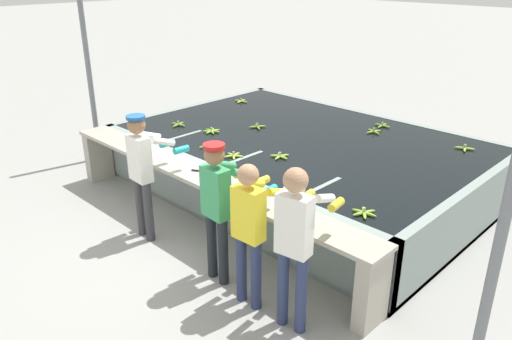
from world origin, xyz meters
TOP-DOWN VIEW (x-y plane):
  - ground_plane at (0.00, 0.00)m, footprint 80.00×80.00m
  - wash_tank at (0.00, 2.27)m, footprint 5.33×3.65m
  - work_ledge at (0.00, 0.23)m, footprint 5.33×0.45m
  - worker_0 at (-0.43, -0.30)m, footprint 0.43×0.73m
  - worker_1 at (0.94, -0.27)m, footprint 0.43×0.72m
  - worker_2 at (1.48, -0.33)m, footprint 0.43×0.71m
  - worker_3 at (2.03, -0.30)m, footprint 0.48×0.74m
  - banana_bunch_floating_0 at (0.34, 1.37)m, footprint 0.27×0.28m
  - banana_bunch_floating_1 at (-0.12, 0.94)m, footprint 0.27×0.28m
  - banana_bunch_floating_2 at (-0.66, 0.95)m, footprint 0.27×0.27m
  - banana_bunch_floating_3 at (2.00, 3.44)m, footprint 0.27×0.27m
  - banana_bunch_floating_4 at (-2.13, 3.02)m, footprint 0.28×0.28m
  - banana_bunch_floating_5 at (2.08, 0.76)m, footprint 0.28×0.27m
  - banana_bunch_floating_6 at (-1.15, 1.44)m, footprint 0.28×0.28m
  - banana_bunch_floating_7 at (-1.80, 1.28)m, footprint 0.28×0.28m
  - banana_bunch_floating_8 at (0.67, 3.19)m, footprint 0.28×0.28m
  - banana_bunch_floating_9 at (0.60, 3.55)m, footprint 0.28×0.28m
  - banana_bunch_floating_10 at (-0.80, 2.10)m, footprint 0.25×0.25m
  - knife_0 at (-0.03, 0.29)m, footprint 0.32×0.20m
  - knife_1 at (-1.30, 0.19)m, footprint 0.32×0.19m
  - support_post_left at (-3.39, 0.66)m, footprint 0.09×0.09m
  - support_post_right at (3.57, 0.21)m, footprint 0.09×0.09m

SIDE VIEW (x-z plane):
  - ground_plane at x=0.00m, z-range 0.00..0.00m
  - wash_tank at x=0.00m, z-range -0.01..0.84m
  - work_ledge at x=0.00m, z-range 0.20..1.04m
  - knife_0 at x=-0.03m, z-range 0.84..0.86m
  - knife_1 at x=-1.30m, z-range 0.84..0.86m
  - banana_bunch_floating_6 at x=-1.15m, z-range 0.82..0.90m
  - banana_bunch_floating_5 at x=2.08m, z-range 0.82..0.90m
  - banana_bunch_floating_0 at x=0.34m, z-range 0.82..0.90m
  - banana_bunch_floating_1 at x=-0.12m, z-range 0.82..0.90m
  - banana_bunch_floating_2 at x=-0.66m, z-range 0.82..0.90m
  - banana_bunch_floating_3 at x=2.00m, z-range 0.82..0.90m
  - banana_bunch_floating_4 at x=-2.13m, z-range 0.82..0.90m
  - banana_bunch_floating_7 at x=-1.80m, z-range 0.82..0.90m
  - banana_bunch_floating_8 at x=0.67m, z-range 0.82..0.90m
  - banana_bunch_floating_9 at x=0.60m, z-range 0.82..0.90m
  - banana_bunch_floating_10 at x=-0.80m, z-range 0.82..0.90m
  - worker_2 at x=1.48m, z-range 0.15..1.71m
  - worker_1 at x=0.94m, z-range 0.17..1.77m
  - worker_0 at x=-0.43m, z-range 0.17..1.80m
  - worker_3 at x=2.03m, z-range 0.17..1.84m
  - support_post_left at x=-3.39m, z-range 0.00..3.20m
  - support_post_right at x=3.57m, z-range 0.00..3.20m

